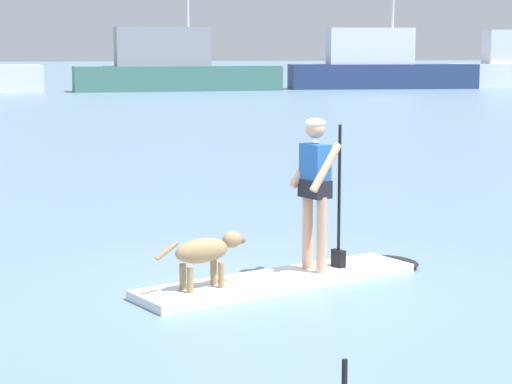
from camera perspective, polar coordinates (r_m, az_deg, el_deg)
The scene contains 6 objects.
ground_plane at distance 10.70m, azimuth 1.32°, elevation -5.54°, with size 400.00×400.00×0.00m, color slate.
paddleboard at distance 10.82m, azimuth 2.31°, elevation -5.11°, with size 3.67×1.95×0.10m.
person_paddler at distance 10.79m, azimuth 3.58°, elevation 0.54°, with size 0.67×0.58×1.73m.
dog at distance 10.09m, azimuth -2.98°, elevation -3.56°, with size 1.05×0.45×0.57m.
moored_boat_starboard at distance 60.80m, azimuth -4.95°, elevation 7.36°, with size 12.94×2.68×9.79m.
moored_boat_far_port at distance 64.59m, azimuth 7.27°, elevation 7.41°, with size 12.60×4.11×11.71m.
Camera 1 is at (-2.78, -10.00, 2.59)m, focal length 67.61 mm.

